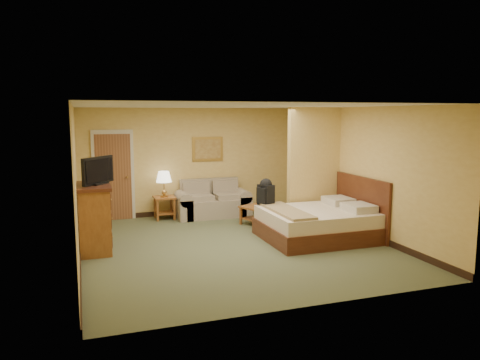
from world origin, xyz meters
name	(u,v)px	position (x,y,z in m)	size (l,w,h in m)	color
floor	(234,245)	(0.00, 0.00, 0.00)	(6.00, 6.00, 0.00)	#535B3B
ceiling	(233,106)	(0.00, 0.00, 2.60)	(6.00, 6.00, 0.00)	white
back_wall	(195,162)	(0.00, 3.00, 1.30)	(5.50, 0.02, 2.60)	#DDB75E
left_wall	(76,184)	(-2.75, 0.00, 1.30)	(0.02, 6.00, 2.60)	#DDB75E
right_wall	(361,171)	(2.75, 0.00, 1.30)	(0.02, 6.00, 2.60)	#DDB75E
partition	(314,167)	(2.15, 0.93, 1.30)	(1.20, 0.15, 2.60)	#DDB75E
door	(114,176)	(-1.95, 2.96, 1.03)	(0.94, 0.16, 2.10)	beige
baseboard	(196,211)	(0.00, 2.99, 0.06)	(5.50, 0.02, 0.12)	black
loveseat	(213,204)	(0.31, 2.57, 0.29)	(1.76, 0.82, 0.89)	gray
side_table	(164,204)	(-0.84, 2.65, 0.35)	(0.48, 0.48, 0.53)	brown
table_lamp	(164,177)	(-0.84, 2.65, 0.99)	(0.36, 0.36, 0.60)	#AC823F
coffee_table	(258,211)	(1.05, 1.40, 0.30)	(0.86, 0.86, 0.42)	brown
wall_picture	(208,149)	(0.31, 2.97, 1.60)	(0.77, 0.04, 0.60)	#B78E3F
dresser	(94,217)	(-2.48, 0.50, 0.61)	(0.60, 1.13, 1.21)	brown
tv	(98,171)	(-2.37, 0.50, 1.44)	(0.57, 0.66, 0.50)	black
bed	(322,222)	(1.81, -0.10, 0.33)	(2.18, 1.85, 1.20)	#481E10
backpack	(266,191)	(0.92, 0.66, 0.88)	(0.31, 0.37, 0.56)	black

